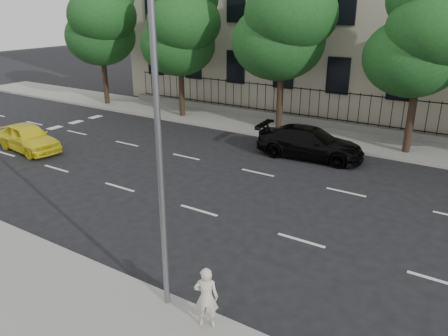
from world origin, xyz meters
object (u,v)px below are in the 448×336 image
(yellow_taxi, at_px, (28,137))
(black_sedan, at_px, (310,143))
(street_light, at_px, (173,97))
(woman_near, at_px, (206,297))

(yellow_taxi, height_order, black_sedan, black_sedan)
(street_light, distance_m, black_sedan, 12.83)
(street_light, relative_size, yellow_taxi, 1.96)
(yellow_taxi, bearing_deg, street_light, -103.77)
(yellow_taxi, bearing_deg, black_sedan, -54.61)
(black_sedan, bearing_deg, yellow_taxi, 113.56)
(street_light, height_order, black_sedan, street_light)
(black_sedan, xyz_separation_m, woman_near, (2.68, -12.66, 0.16))
(street_light, bearing_deg, woman_near, -28.24)
(yellow_taxi, height_order, woman_near, woman_near)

